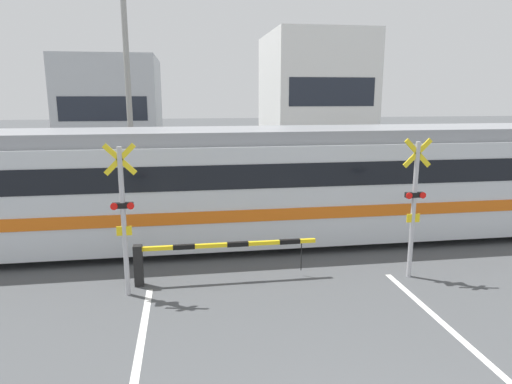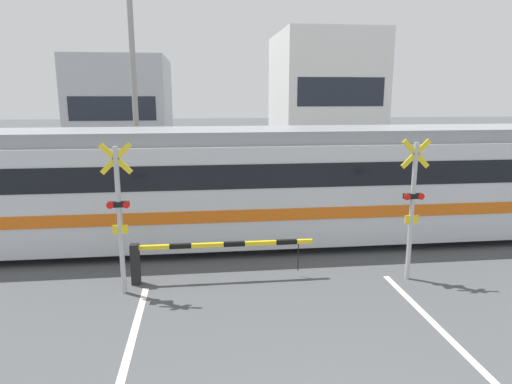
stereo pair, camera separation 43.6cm
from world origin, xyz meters
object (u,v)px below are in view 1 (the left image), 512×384
at_px(commuter_train, 271,182).
at_px(crossing_barrier_near, 192,254).
at_px(crossing_signal_right, 414,202).
at_px(pedestrian, 207,173).
at_px(crossing_signal_left, 123,214).
at_px(crossing_barrier_far, 291,194).

bearing_deg(commuter_train, crossing_barrier_near, -131.32).
distance_m(crossing_barrier_near, crossing_signal_right, 5.32).
bearing_deg(pedestrian, crossing_signal_left, -102.87).
distance_m(crossing_barrier_far, pedestrian, 4.53).
height_order(commuter_train, crossing_barrier_far, commuter_train).
xyz_separation_m(commuter_train, crossing_barrier_near, (-2.39, -2.71, -1.10)).
relative_size(commuter_train, crossing_barrier_far, 4.33).
xyz_separation_m(crossing_barrier_near, pedestrian, (0.84, 9.45, 0.27)).
relative_size(crossing_barrier_near, crossing_barrier_far, 1.00).
relative_size(crossing_barrier_near, crossing_signal_right, 1.28).
relative_size(crossing_barrier_far, crossing_signal_left, 1.28).
bearing_deg(crossing_signal_right, commuter_train, 131.22).
xyz_separation_m(crossing_signal_left, pedestrian, (2.27, 9.92, -0.88)).
height_order(commuter_train, pedestrian, commuter_train).
height_order(commuter_train, crossing_signal_right, commuter_train).
distance_m(commuter_train, pedestrian, 6.96).
relative_size(commuter_train, crossing_signal_left, 5.52).
bearing_deg(pedestrian, commuter_train, -77.11).
bearing_deg(crossing_signal_right, crossing_signal_left, 180.00).
xyz_separation_m(commuter_train, crossing_signal_right, (2.79, -3.19, 0.05)).
distance_m(commuter_train, crossing_signal_right, 4.24).
xyz_separation_m(crossing_barrier_near, crossing_barrier_far, (3.75, 5.99, 0.00)).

